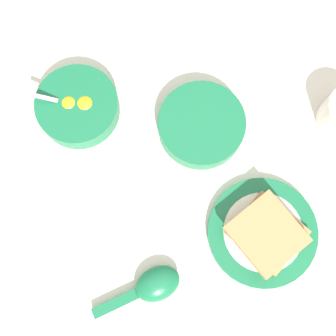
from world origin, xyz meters
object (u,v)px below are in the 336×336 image
(toast_sandwich, at_px, (268,233))
(congee_bowl, at_px, (201,125))
(soup_spoon, at_px, (152,286))
(egg_bowl, at_px, (78,107))
(toast_plate, at_px, (262,232))

(toast_sandwich, distance_m, congee_bowl, 0.21)
(toast_sandwich, distance_m, soup_spoon, 0.21)
(egg_bowl, relative_size, toast_sandwich, 1.07)
(soup_spoon, bearing_deg, toast_plate, 5.81)
(toast_sandwich, xyz_separation_m, soup_spoon, (-0.20, -0.02, -0.02))
(toast_plate, bearing_deg, egg_bowl, 125.86)
(egg_bowl, bearing_deg, soup_spoon, -86.16)
(egg_bowl, distance_m, toast_sandwich, 0.39)
(soup_spoon, bearing_deg, egg_bowl, 93.84)
(egg_bowl, xyz_separation_m, soup_spoon, (0.02, -0.33, -0.01))
(egg_bowl, height_order, soup_spoon, egg_bowl)
(soup_spoon, bearing_deg, toast_sandwich, 4.59)
(soup_spoon, distance_m, congee_bowl, 0.28)
(toast_plate, distance_m, soup_spoon, 0.20)
(egg_bowl, bearing_deg, toast_sandwich, -54.38)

